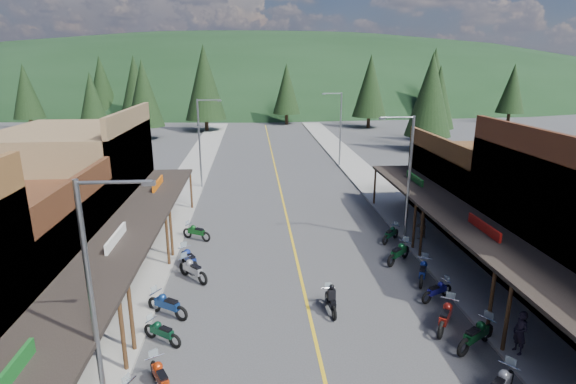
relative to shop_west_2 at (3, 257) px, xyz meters
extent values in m
plane|color=#38383A|center=(13.75, -1.70, -2.53)|extent=(220.00, 220.00, 0.00)
cube|color=gold|center=(13.75, 18.30, -2.53)|extent=(0.15, 90.00, 0.01)
cube|color=gray|center=(5.05, 18.30, -2.46)|extent=(3.40, 94.00, 0.15)
cube|color=gray|center=(22.45, 18.30, -2.46)|extent=(3.40, 94.00, 0.15)
cylinder|color=#472D19|center=(6.55, -5.10, -1.03)|extent=(0.16, 0.16, 3.00)
cube|color=#3F2111|center=(3.60, 0.00, 0.57)|extent=(0.30, 9.00, 6.20)
cube|color=black|center=(5.05, 0.00, 0.47)|extent=(3.20, 9.00, 0.18)
cylinder|color=#472D19|center=(6.55, -3.90, -1.03)|extent=(0.16, 0.16, 3.00)
cylinder|color=#472D19|center=(6.55, 3.90, -1.03)|extent=(0.16, 0.16, 3.00)
cube|color=silver|center=(5.05, 0.00, 0.67)|extent=(0.12, 3.00, 0.70)
cube|color=brown|center=(-0.25, 9.60, 0.97)|extent=(8.00, 10.20, 7.00)
cube|color=brown|center=(3.60, 9.60, 1.57)|extent=(0.30, 10.20, 8.20)
cube|color=black|center=(5.05, 9.60, 0.47)|extent=(3.20, 10.20, 0.18)
cylinder|color=#472D19|center=(6.55, 5.10, -1.03)|extent=(0.16, 0.16, 3.00)
cylinder|color=#472D19|center=(6.55, 14.10, -1.03)|extent=(0.16, 0.16, 3.00)
cube|color=#CC590C|center=(5.05, 9.60, 0.67)|extent=(0.12, 3.00, 0.70)
cylinder|color=#472D19|center=(20.95, -5.10, -1.03)|extent=(0.16, 0.16, 3.00)
cube|color=#562B19|center=(23.90, 0.00, 1.57)|extent=(0.30, 9.00, 8.20)
cube|color=black|center=(22.45, 0.00, 0.47)|extent=(3.20, 9.00, 0.18)
cylinder|color=#472D19|center=(20.95, -3.90, -1.03)|extent=(0.16, 0.16, 3.00)
cylinder|color=#472D19|center=(20.95, 3.90, -1.03)|extent=(0.16, 0.16, 3.00)
cube|color=#B2140F|center=(22.45, 0.00, 0.67)|extent=(0.12, 3.00, 0.70)
cube|color=#4C2D16|center=(27.75, 9.60, -0.03)|extent=(8.00, 10.20, 5.00)
cube|color=#4C2D16|center=(23.90, 9.60, 0.57)|extent=(0.30, 10.20, 6.20)
cube|color=black|center=(22.45, 9.60, 0.47)|extent=(3.20, 10.20, 0.18)
cylinder|color=#472D19|center=(20.95, 5.10, -1.03)|extent=(0.16, 0.16, 3.00)
cylinder|color=#472D19|center=(20.95, 14.10, -1.03)|extent=(0.16, 0.16, 3.00)
cube|color=#14591E|center=(22.45, 9.60, 0.67)|extent=(0.12, 3.00, 0.70)
cylinder|color=gray|center=(6.65, -7.70, 1.47)|extent=(0.16, 0.16, 8.00)
cylinder|color=gray|center=(7.65, -7.70, 5.37)|extent=(2.00, 0.10, 0.10)
cube|color=gray|center=(8.55, -7.70, 5.32)|extent=(0.35, 0.18, 0.12)
cylinder|color=gray|center=(6.65, 20.30, 1.47)|extent=(0.16, 0.16, 8.00)
cylinder|color=gray|center=(7.65, 20.30, 5.37)|extent=(2.00, 0.10, 0.10)
cube|color=gray|center=(8.55, 20.30, 5.32)|extent=(0.35, 0.18, 0.12)
cylinder|color=gray|center=(20.85, 6.30, 1.47)|extent=(0.16, 0.16, 8.00)
cylinder|color=gray|center=(19.85, 6.30, 5.37)|extent=(2.00, 0.10, 0.10)
cube|color=gray|center=(18.95, 6.30, 5.32)|extent=(0.35, 0.18, 0.12)
cylinder|color=gray|center=(20.85, 28.30, 1.47)|extent=(0.16, 0.16, 8.00)
cylinder|color=gray|center=(19.85, 28.30, 5.37)|extent=(2.00, 0.10, 0.10)
cube|color=gray|center=(18.95, 28.30, 5.32)|extent=(0.35, 0.18, 0.12)
ellipsoid|color=black|center=(13.75, 133.30, -2.53)|extent=(310.00, 140.00, 60.00)
cylinder|color=black|center=(-26.25, 60.30, -1.53)|extent=(0.60, 0.60, 2.00)
cone|color=black|center=(-26.25, 60.30, 3.97)|extent=(5.04, 5.04, 9.00)
cylinder|color=black|center=(-10.25, 68.30, -1.53)|extent=(0.60, 0.60, 2.00)
cone|color=black|center=(-10.25, 68.30, 4.72)|extent=(5.88, 5.88, 10.50)
cylinder|color=black|center=(3.75, 56.30, -1.53)|extent=(0.60, 0.60, 2.00)
cone|color=black|center=(3.75, 56.30, 5.47)|extent=(6.72, 6.72, 12.00)
cylinder|color=black|center=(17.75, 64.30, -1.53)|extent=(0.60, 0.60, 2.00)
cone|color=black|center=(17.75, 64.30, 3.97)|extent=(5.04, 5.04, 9.00)
cylinder|color=black|center=(31.75, 58.30, -1.53)|extent=(0.60, 0.60, 2.00)
cone|color=black|center=(31.75, 58.30, 4.72)|extent=(5.88, 5.88, 10.50)
cylinder|color=black|center=(47.75, 70.30, -1.53)|extent=(0.60, 0.60, 2.00)
cone|color=black|center=(47.75, 70.30, 5.47)|extent=(6.72, 6.72, 12.00)
cylinder|color=black|center=(59.75, 62.30, -1.53)|extent=(0.60, 0.60, 2.00)
cone|color=black|center=(59.75, 62.30, 3.97)|extent=(5.04, 5.04, 9.00)
cylinder|color=black|center=(-18.25, 74.30, -1.53)|extent=(0.60, 0.60, 2.00)
cone|color=black|center=(-18.25, 74.30, 4.72)|extent=(5.88, 5.88, 10.50)
cylinder|color=black|center=(-8.25, 38.30, -1.53)|extent=(0.60, 0.60, 2.00)
cone|color=black|center=(-8.25, 38.30, 3.47)|extent=(4.48, 4.48, 8.00)
cylinder|color=black|center=(37.75, 43.30, -1.53)|extent=(0.60, 0.60, 2.00)
cone|color=black|center=(37.75, 43.30, 3.87)|extent=(4.93, 4.93, 8.80)
cylinder|color=black|center=(-4.25, 48.30, -1.53)|extent=(0.60, 0.60, 2.00)
cone|color=black|center=(-4.25, 48.30, 4.27)|extent=(5.38, 5.38, 9.60)
cylinder|color=black|center=(33.75, 36.30, -1.53)|extent=(0.60, 0.60, 2.00)
cone|color=black|center=(33.75, 36.30, 4.67)|extent=(5.82, 5.82, 10.40)
imported|color=black|center=(21.43, -5.31, -1.51)|extent=(0.50, 0.69, 1.75)
imported|color=brown|center=(21.91, 6.50, -1.52)|extent=(0.96, 0.90, 1.72)
camera|label=1|loc=(11.36, -19.59, 8.41)|focal=28.00mm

